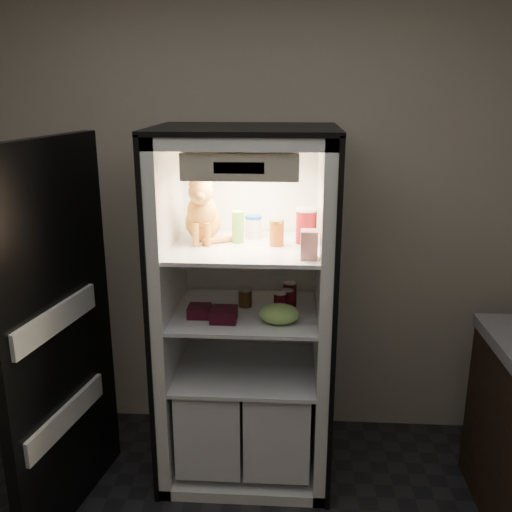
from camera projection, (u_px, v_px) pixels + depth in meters
The scene contains 16 objects.
room_shell at pixel (203, 258), 1.50m from camera, with size 3.60×3.60×3.60m.
refrigerator at pixel (247, 332), 3.06m from camera, with size 0.90×0.72×1.88m.
fridge_door at pixel (59, 341), 2.67m from camera, with size 0.21×0.87×1.85m.
tabby_cat at pixel (203, 215), 2.91m from camera, with size 0.31×0.35×0.37m.
parmesan_shaker at pixel (238, 227), 2.90m from camera, with size 0.06×0.06×0.16m.
mayo_tub at pixel (253, 227), 2.99m from camera, with size 0.09×0.09×0.12m.
salsa_jar at pixel (277, 233), 2.85m from camera, with size 0.07×0.07×0.13m.
pepper_jar at pixel (306, 226), 2.89m from camera, with size 0.11×0.11×0.18m.
cream_carton at pixel (309, 244), 2.63m from camera, with size 0.08×0.08×0.13m, color white.
soda_can_a at pixel (290, 294), 3.01m from camera, with size 0.07×0.07×0.13m.
soda_can_b at pixel (287, 300), 2.94m from camera, with size 0.06×0.06×0.11m.
soda_can_c at pixel (280, 304), 2.89m from camera, with size 0.06×0.06×0.12m.
condiment_jar at pixel (245, 297), 3.01m from camera, with size 0.07×0.07×0.10m.
grape_bag at pixel (279, 314), 2.79m from camera, with size 0.20×0.14×0.10m, color #92CF60.
berry_box_left at pixel (199, 311), 2.88m from camera, with size 0.11×0.11×0.06m, color #450B1D.
berry_box_right at pixel (224, 315), 2.82m from camera, with size 0.13×0.13×0.06m, color #450B1D.
Camera 1 is at (0.23, -1.43, 2.05)m, focal length 40.00 mm.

